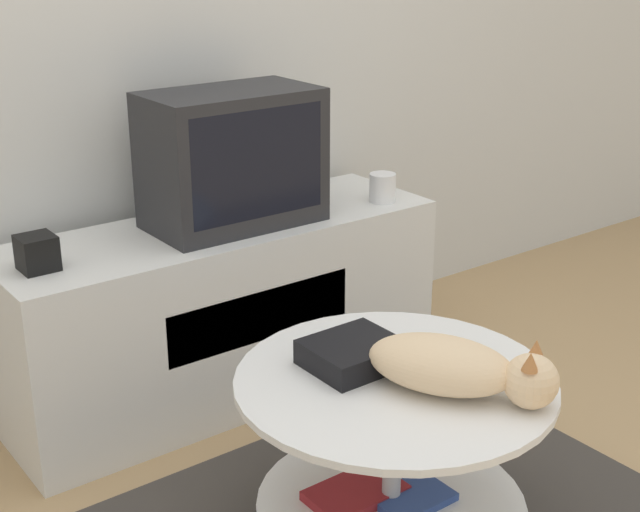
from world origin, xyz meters
The scene contains 7 objects.
tv_stand centered at (0.09, 0.89, 0.28)m, with size 1.39×0.44×0.56m.
tv centered at (0.13, 0.88, 0.77)m, with size 0.51×0.29×0.41m.
speaker centered at (-0.49, 0.86, 0.61)m, with size 0.09×0.09×0.09m.
mug centered at (0.64, 0.78, 0.61)m, with size 0.09×0.09×0.09m.
coffee_table centered at (-0.01, -0.02, 0.30)m, with size 0.73×0.73×0.44m.
dvd_box centered at (-0.05, 0.09, 0.49)m, with size 0.21×0.18×0.06m.
cat centered at (0.05, -0.14, 0.52)m, with size 0.33×0.50×0.14m.
Camera 1 is at (-1.22, -1.33, 1.42)m, focal length 50.00 mm.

